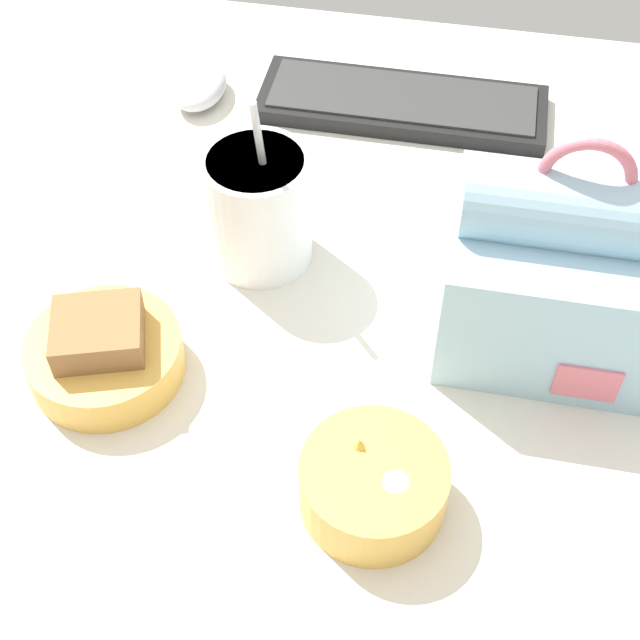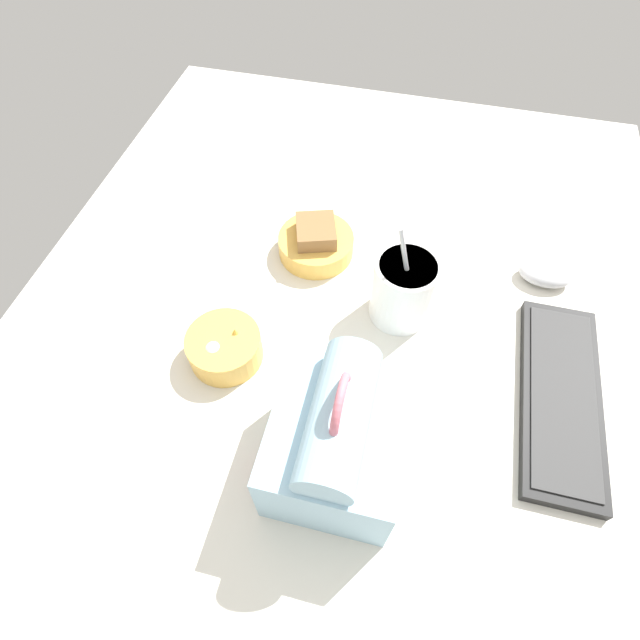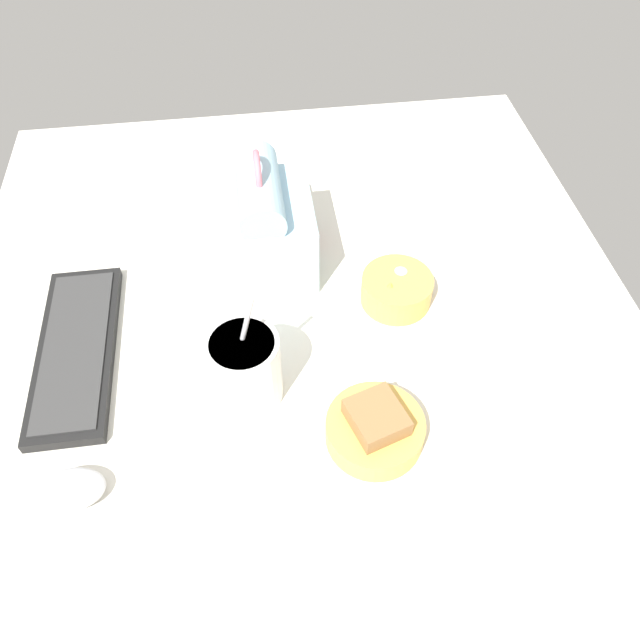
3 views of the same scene
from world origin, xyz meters
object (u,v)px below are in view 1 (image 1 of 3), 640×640
(soup_cup, at_px, (258,207))
(bento_bowl_sandwich, at_px, (104,352))
(computer_mouse, at_px, (200,86))
(keyboard, at_px, (402,104))
(lunch_bag, at_px, (559,268))
(bento_bowl_snacks, at_px, (373,483))

(soup_cup, xyz_separation_m, bento_bowl_sandwich, (-0.10, -0.17, -0.04))
(bento_bowl_sandwich, xyz_separation_m, computer_mouse, (-0.03, 0.41, -0.01))
(computer_mouse, bearing_deg, bento_bowl_sandwich, -85.62)
(bento_bowl_sandwich, height_order, computer_mouse, bento_bowl_sandwich)
(keyboard, distance_m, soup_cup, 0.28)
(soup_cup, bearing_deg, lunch_bag, -9.57)
(keyboard, xyz_separation_m, bento_bowl_snacks, (0.04, -0.51, 0.02))
(soup_cup, height_order, bento_bowl_sandwich, soup_cup)
(keyboard, bearing_deg, lunch_bag, -60.72)
(computer_mouse, bearing_deg, keyboard, 4.93)
(bento_bowl_sandwich, distance_m, computer_mouse, 0.41)
(bento_bowl_sandwich, height_order, bento_bowl_snacks, bento_bowl_sandwich)
(lunch_bag, height_order, bento_bowl_sandwich, lunch_bag)
(bento_bowl_sandwich, bearing_deg, bento_bowl_snacks, -18.59)
(soup_cup, bearing_deg, keyboard, 67.67)
(keyboard, bearing_deg, soup_cup, -112.33)
(lunch_bag, bearing_deg, bento_bowl_sandwich, -162.12)
(keyboard, distance_m, lunch_bag, 0.36)
(lunch_bag, bearing_deg, computer_mouse, 145.05)
(lunch_bag, height_order, soup_cup, lunch_bag)
(bento_bowl_snacks, bearing_deg, keyboard, 94.94)
(soup_cup, distance_m, bento_bowl_sandwich, 0.20)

